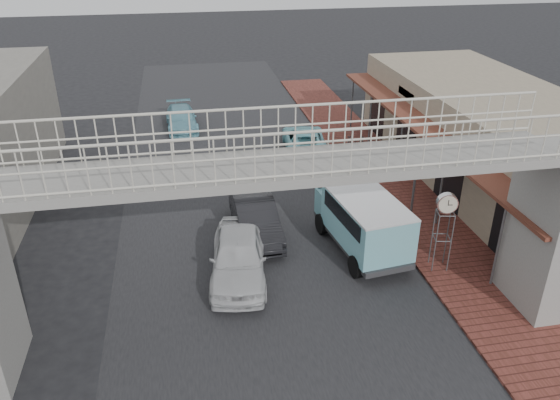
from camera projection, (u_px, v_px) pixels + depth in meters
name	position (u px, v px, depth m)	size (l,w,h in m)	color
ground	(263.00, 258.00, 18.95)	(120.00, 120.00, 0.00)	black
road_strip	(263.00, 257.00, 18.95)	(10.00, 60.00, 0.01)	black
sidewalk	(406.00, 202.00, 22.63)	(3.00, 40.00, 0.10)	brown
shophouse_row	(500.00, 142.00, 23.36)	(7.20, 18.00, 4.00)	gray
footbridge	(285.00, 237.00, 14.01)	(16.40, 2.40, 6.34)	gray
white_hatchback	(238.00, 256.00, 17.64)	(1.77, 4.40, 1.50)	silver
dark_sedan	(255.00, 218.00, 20.06)	(1.46, 4.20, 1.38)	black
angkot_curb	(305.00, 140.00, 27.52)	(2.05, 4.44, 1.23)	#73BEC8
angkot_far	(181.00, 119.00, 30.63)	(1.65, 4.05, 1.18)	#6DACBE
angkot_van	(363.00, 217.00, 18.76)	(2.46, 4.52, 2.12)	black
motorcycle_near	(347.00, 153.00, 26.10)	(0.63, 1.80, 0.94)	black
motorcycle_far	(355.00, 146.00, 26.75)	(0.49, 1.73, 1.04)	black
street_clock	(447.00, 207.00, 17.25)	(0.70, 0.62, 2.73)	#59595B
arrow_sign	(432.00, 156.00, 20.90)	(1.73, 1.17, 2.87)	#59595B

